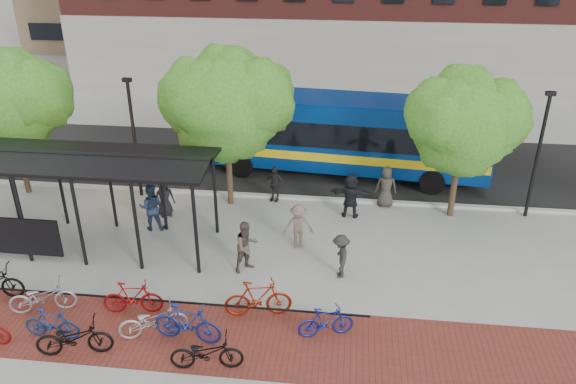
# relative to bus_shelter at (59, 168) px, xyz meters

# --- Properties ---
(ground) EXTENTS (160.00, 160.00, 0.00)m
(ground) POSITION_rel_bus_shelter_xyz_m (8.13, 0.48, -3.00)
(ground) COLOR #9E9E99
(ground) RESTS_ON ground
(asphalt_street) EXTENTS (160.00, 8.00, 0.01)m
(asphalt_street) POSITION_rel_bus_shelter_xyz_m (8.13, 8.48, -2.99)
(asphalt_street) COLOR black
(asphalt_street) RESTS_ON ground
(curb) EXTENTS (160.00, 0.25, 0.12)m
(curb) POSITION_rel_bus_shelter_xyz_m (8.13, 4.48, -2.94)
(curb) COLOR #B7B7B2
(curb) RESTS_ON ground
(brick_strip) EXTENTS (24.00, 3.00, 0.01)m
(brick_strip) POSITION_rel_bus_shelter_xyz_m (6.13, -4.52, -3.00)
(brick_strip) COLOR maroon
(brick_strip) RESTS_ON ground
(bike_rack_rail) EXTENTS (12.00, 0.05, 0.95)m
(bike_rack_rail) POSITION_rel_bus_shelter_xyz_m (4.83, -3.62, -3.00)
(bike_rack_rail) COLOR black
(bike_rack_rail) RESTS_ON ground
(bus_shelter) EXTENTS (10.60, 3.07, 3.60)m
(bus_shelter) POSITION_rel_bus_shelter_xyz_m (0.00, 0.00, 0.00)
(bus_shelter) COLOR black
(bus_shelter) RESTS_ON ground
(tree_a) EXTENTS (4.90, 4.00, 6.18)m
(tree_a) POSITION_rel_bus_shelter_xyz_m (-3.77, 3.83, 1.24)
(tree_a) COLOR #382619
(tree_a) RESTS_ON ground
(tree_b) EXTENTS (5.15, 4.20, 6.47)m
(tree_b) POSITION_rel_bus_shelter_xyz_m (5.23, 3.83, 1.46)
(tree_b) COLOR #382619
(tree_b) RESTS_ON ground
(tree_c) EXTENTS (4.66, 3.80, 5.92)m
(tree_c) POSITION_rel_bus_shelter_xyz_m (14.22, 3.83, 1.06)
(tree_c) COLOR #382619
(tree_c) RESTS_ON ground
(lamp_post_left) EXTENTS (0.35, 0.20, 5.12)m
(lamp_post_left) POSITION_rel_bus_shelter_xyz_m (1.13, 4.08, -0.25)
(lamp_post_left) COLOR black
(lamp_post_left) RESTS_ON ground
(lamp_post_right) EXTENTS (0.35, 0.20, 5.12)m
(lamp_post_right) POSITION_rel_bus_shelter_xyz_m (17.13, 4.08, -0.25)
(lamp_post_right) COLOR black
(lamp_post_right) RESTS_ON ground
(bus) EXTENTS (13.52, 4.10, 3.60)m
(bus) POSITION_rel_bus_shelter_xyz_m (9.47, 7.50, -0.93)
(bus) COLOR navy
(bus) RESTS_ON ground
(bike_2) EXTENTS (2.08, 1.25, 1.03)m
(bike_2) POSITION_rel_bus_shelter_xyz_m (1.00, -3.94, -2.48)
(bike_2) COLOR #99999B
(bike_2) RESTS_ON ground
(bike_3) EXTENTS (1.65, 0.49, 0.99)m
(bike_3) POSITION_rel_bus_shelter_xyz_m (1.88, -5.05, -2.51)
(bike_3) COLOR navy
(bike_3) RESTS_ON ground
(bike_4) EXTENTS (2.17, 1.15, 1.08)m
(bike_4) POSITION_rel_bus_shelter_xyz_m (2.81, -5.60, -2.46)
(bike_4) COLOR black
(bike_4) RESTS_ON ground
(bike_5) EXTENTS (1.86, 0.75, 1.08)m
(bike_5) POSITION_rel_bus_shelter_xyz_m (3.74, -3.69, -2.46)
(bike_5) COLOR maroon
(bike_5) RESTS_ON ground
(bike_6) EXTENTS (2.07, 1.35, 1.03)m
(bike_6) POSITION_rel_bus_shelter_xyz_m (4.68, -4.61, -2.49)
(bike_6) COLOR #9A9A9D
(bike_6) RESTS_ON ground
(bike_7) EXTENTS (2.06, 0.79, 1.20)m
(bike_7) POSITION_rel_bus_shelter_xyz_m (5.72, -4.71, -2.40)
(bike_7) COLOR navy
(bike_7) RESTS_ON ground
(bike_8) EXTENTS (2.02, 0.95, 1.02)m
(bike_8) POSITION_rel_bus_shelter_xyz_m (6.52, -5.71, -2.49)
(bike_8) COLOR black
(bike_8) RESTS_ON ground
(bike_9) EXTENTS (2.09, 0.97, 1.21)m
(bike_9) POSITION_rel_bus_shelter_xyz_m (7.51, -3.37, -2.39)
(bike_9) COLOR maroon
(bike_9) RESTS_ON ground
(bike_11) EXTENTS (1.70, 0.93, 0.98)m
(bike_11) POSITION_rel_bus_shelter_xyz_m (9.57, -4.06, -2.51)
(bike_11) COLOR navy
(bike_11) RESTS_ON ground
(pedestrian_0) EXTENTS (0.93, 0.84, 1.60)m
(pedestrian_0) POSITION_rel_bus_shelter_xyz_m (2.77, 2.41, -2.20)
(pedestrian_0) COLOR black
(pedestrian_0) RESTS_ON ground
(pedestrian_2) EXTENTS (1.04, 0.88, 1.88)m
(pedestrian_2) POSITION_rel_bus_shelter_xyz_m (2.63, 1.30, -2.06)
(pedestrian_2) COLOR #20304A
(pedestrian_2) RESTS_ON ground
(pedestrian_3) EXTENTS (1.21, 0.84, 1.71)m
(pedestrian_3) POSITION_rel_bus_shelter_xyz_m (8.30, 0.64, -2.14)
(pedestrian_3) COLOR brown
(pedestrian_3) RESTS_ON ground
(pedestrian_4) EXTENTS (0.97, 0.62, 1.54)m
(pedestrian_4) POSITION_rel_bus_shelter_xyz_m (6.92, 4.24, -2.23)
(pedestrian_4) COLOR black
(pedestrian_4) RESTS_ON ground
(pedestrian_5) EXTENTS (1.73, 0.67, 1.83)m
(pedestrian_5) POSITION_rel_bus_shelter_xyz_m (10.12, 3.21, -2.09)
(pedestrian_5) COLOR black
(pedestrian_5) RESTS_ON ground
(pedestrian_6) EXTENTS (0.86, 0.57, 1.75)m
(pedestrian_6) POSITION_rel_bus_shelter_xyz_m (11.55, 4.28, -2.12)
(pedestrian_6) COLOR #38332D
(pedestrian_6) RESTS_ON ground
(pedestrian_8) EXTENTS (1.11, 1.11, 1.82)m
(pedestrian_8) POSITION_rel_bus_shelter_xyz_m (6.73, -1.01, -2.09)
(pedestrian_8) COLOR #4C4239
(pedestrian_8) RESTS_ON ground
(pedestrian_9) EXTENTS (0.67, 1.05, 1.55)m
(pedestrian_9) POSITION_rel_bus_shelter_xyz_m (9.87, -1.02, -2.22)
(pedestrian_9) COLOR #262626
(pedestrian_9) RESTS_ON ground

